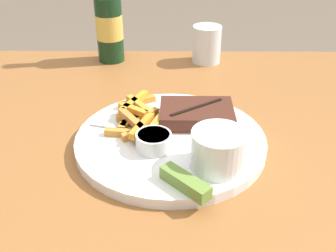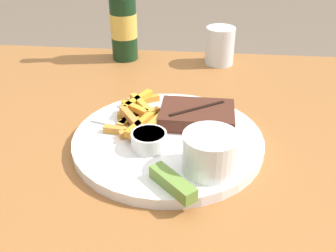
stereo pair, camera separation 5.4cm
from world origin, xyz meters
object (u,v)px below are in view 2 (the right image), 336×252
Objects in this scene: dipping_sauce_cup at (149,140)px; beer_bottle at (124,24)px; fork_utensil at (122,126)px; steak_portion at (197,115)px; drinking_glass at (220,46)px; dinner_plate at (168,140)px; coleslaw_cup at (210,150)px; pickle_spear at (173,183)px.

beer_bottle is (-0.13, 0.43, 0.06)m from dipping_sauce_cup.
steak_portion is at bearing 28.77° from fork_utensil.
steak_portion is 1.44× the size of drinking_glass.
beer_bottle is at bearing 111.21° from dinner_plate.
coleslaw_cup is 0.63× the size of fork_utensil.
dipping_sauce_cup is (-0.03, -0.04, 0.02)m from dinner_plate.
dipping_sauce_cup is 0.44× the size of fork_utensil.
steak_portion is (0.05, 0.05, 0.02)m from dinner_plate.
coleslaw_cup is 0.91× the size of drinking_glass.
coleslaw_cup reaches higher than dipping_sauce_cup.
coleslaw_cup reaches higher than dinner_plate.
beer_bottle reaches higher than drinking_glass.
coleslaw_cup is (0.07, -0.08, 0.04)m from dinner_plate.
fork_utensil is at bearing -79.43° from beer_bottle.
pickle_spear is 0.53m from drinking_glass.
pickle_spear is 0.56× the size of fork_utensil.
coleslaw_cup is 0.33× the size of beer_bottle.
dipping_sauce_cup is 0.45m from beer_bottle.
steak_portion reaches higher than dinner_plate.
fork_utensil is 0.40m from drinking_glass.
pickle_spear is 0.56m from beer_bottle.
drinking_glass is (0.24, -0.01, -0.05)m from beer_bottle.
steak_portion is at bearing -97.39° from drinking_glass.
steak_portion is 0.40m from beer_bottle.
dinner_plate is 3.88× the size of coleslaw_cup.
beer_bottle is 0.25m from drinking_glass.
beer_bottle is at bearing 108.14° from pickle_spear.
drinking_glass is (0.17, 0.36, 0.03)m from fork_utensil.
pickle_spear is at bearing -97.85° from steak_portion.
fork_utensil is 0.52× the size of beer_bottle.
dinner_plate is 2.45× the size of fork_utensil.
fork_utensil is at bearing -115.58° from drinking_glass.
dipping_sauce_cup is at bearing -31.77° from fork_utensil.
coleslaw_cup is 1.12× the size of pickle_spear.
coleslaw_cup reaches higher than fork_utensil.
dinner_plate is 4.34× the size of pickle_spear.
coleslaw_cup is at bearing -49.83° from dinner_plate.
dinner_plate is at bearing 54.57° from dipping_sauce_cup.
steak_portion is at bearing 51.30° from dipping_sauce_cup.
coleslaw_cup is 0.11m from dipping_sauce_cup.
pickle_spear is 0.29× the size of beer_bottle.
steak_portion is 1.59× the size of coleslaw_cup.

